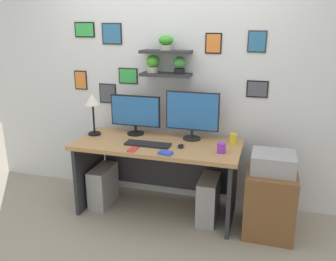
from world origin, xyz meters
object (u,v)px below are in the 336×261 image
desk (159,161)px  drawer_cabinet (270,201)px  keyboard (148,144)px  cell_phone (133,149)px  computer_mouse (181,146)px  monitor_left (135,113)px  monitor_right (192,114)px  pen_cup (233,139)px  coffee_mug (221,148)px  printer (273,162)px  scissors_tray (166,153)px  computer_tower_right (208,199)px  computer_tower_left (103,185)px  desk_lamp (93,103)px

desk → drawer_cabinet: bearing=-5.3°
keyboard → cell_phone: (-0.09, -0.16, -0.01)m
computer_mouse → drawer_cabinet: 0.96m
monitor_left → monitor_right: (0.61, 0.00, 0.04)m
pen_cup → desk: bearing=-169.2°
cell_phone → pen_cup: (0.87, 0.44, 0.05)m
coffee_mug → printer: bearing=5.2°
keyboard → pen_cup: 0.83m
computer_mouse → drawer_cabinet: (0.84, 0.01, -0.46)m
cell_phone → monitor_right: bearing=46.5°
coffee_mug → scissors_tray: size_ratio=0.75×
printer → computer_tower_right: size_ratio=0.87×
drawer_cabinet → computer_tower_left: size_ratio=1.46×
monitor_right → computer_tower_left: 1.24m
monitor_left → keyboard: 0.44m
monitor_left → computer_tower_right: bearing=-14.5°
monitor_right → computer_tower_right: 0.85m
coffee_mug → pen_cup: size_ratio=0.90×
desk_lamp → desk: bearing=-1.5°
computer_tower_left → pen_cup: bearing=8.1°
monitor_left → computer_tower_left: (-0.31, -0.21, -0.77)m
computer_mouse → computer_tower_left: computer_mouse is taller
monitor_left → computer_mouse: (0.56, -0.28, -0.21)m
monitor_right → pen_cup: size_ratio=5.35×
computer_mouse → desk_lamp: size_ratio=0.21×
cell_phone → desk_lamp: bearing=151.2°
monitor_left → computer_mouse: bearing=-26.3°
monitor_left → printer: (1.40, -0.26, -0.29)m
monitor_left → printer: monitor_left is taller
keyboard → monitor_right: bearing=39.6°
pen_cup → drawer_cabinet: (0.38, -0.24, -0.50)m
monitor_left → keyboard: bearing=-51.7°
cell_phone → computer_tower_right: 0.90m
cell_phone → drawer_cabinet: size_ratio=0.23×
monitor_right → desk_lamp: monitor_right is taller
printer → computer_mouse: bearing=-179.1°
cell_phone → pen_cup: 0.98m
monitor_left → drawer_cabinet: monitor_left is taller
drawer_cabinet → cell_phone: bearing=-171.0°
computer_mouse → cell_phone: computer_mouse is taller
desk → monitor_right: 0.58m
drawer_cabinet → computer_tower_left: drawer_cabinet is taller
drawer_cabinet → printer: size_ratio=1.59×
desk_lamp → computer_tower_left: bearing=-34.4°
desk → desk_lamp: (-0.71, 0.02, 0.55)m
computer_mouse → coffee_mug: (0.39, -0.03, 0.03)m
computer_mouse → desk_lamp: desk_lamp is taller
keyboard → coffee_mug: (0.71, -0.00, 0.04)m
pen_cup → computer_tower_right: bearing=-134.9°
desk → cell_phone: 0.40m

